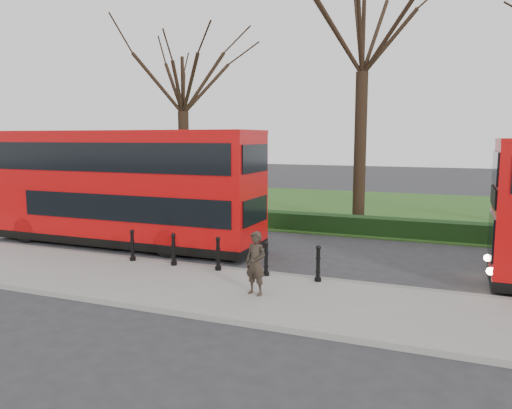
% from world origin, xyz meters
% --- Properties ---
extents(ground, '(120.00, 120.00, 0.00)m').
position_xyz_m(ground, '(0.00, 0.00, 0.00)').
color(ground, '#28282B').
rests_on(ground, ground).
extents(pavement, '(60.00, 4.00, 0.15)m').
position_xyz_m(pavement, '(0.00, -3.00, 0.07)').
color(pavement, gray).
rests_on(pavement, ground).
extents(kerb, '(60.00, 0.25, 0.16)m').
position_xyz_m(kerb, '(0.00, -1.00, 0.07)').
color(kerb, slate).
rests_on(kerb, ground).
extents(grass_verge, '(60.00, 18.00, 0.06)m').
position_xyz_m(grass_verge, '(0.00, 15.00, 0.03)').
color(grass_verge, '#2D511B').
rests_on(grass_verge, ground).
extents(hedge, '(60.00, 0.90, 0.80)m').
position_xyz_m(hedge, '(0.00, 6.80, 0.40)').
color(hedge, black).
rests_on(hedge, ground).
extents(yellow_line_outer, '(60.00, 0.10, 0.01)m').
position_xyz_m(yellow_line_outer, '(0.00, -0.70, 0.01)').
color(yellow_line_outer, yellow).
rests_on(yellow_line_outer, ground).
extents(yellow_line_inner, '(60.00, 0.10, 0.01)m').
position_xyz_m(yellow_line_inner, '(0.00, -0.50, 0.01)').
color(yellow_line_inner, yellow).
rests_on(yellow_line_inner, ground).
extents(tree_left, '(6.62, 6.62, 10.34)m').
position_xyz_m(tree_left, '(-8.00, 10.00, 7.51)').
color(tree_left, black).
rests_on(tree_left, ground).
extents(tree_mid, '(8.59, 8.59, 13.43)m').
position_xyz_m(tree_mid, '(2.00, 10.00, 9.77)').
color(tree_mid, black).
rests_on(tree_mid, ground).
extents(bollard_row, '(6.52, 0.15, 1.00)m').
position_xyz_m(bollard_row, '(-0.18, -1.35, 0.65)').
color(bollard_row, black).
rests_on(bollard_row, pavement).
extents(bus_lead, '(11.27, 2.59, 4.49)m').
position_xyz_m(bus_lead, '(-5.60, 1.14, 2.26)').
color(bus_lead, '#B1090A').
rests_on(bus_lead, ground).
extents(pedestrian, '(0.69, 0.54, 1.67)m').
position_xyz_m(pedestrian, '(1.81, -3.15, 0.99)').
color(pedestrian, '#2C241C').
rests_on(pedestrian, pavement).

